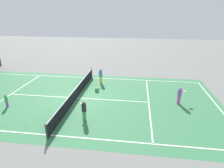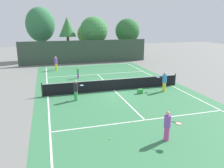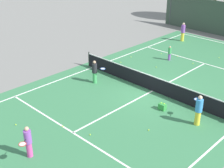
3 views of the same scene
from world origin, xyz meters
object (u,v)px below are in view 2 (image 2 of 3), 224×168
object	(u,v)px
tennis_ball_0	(77,76)
tennis_ball_7	(110,139)
ball_crate	(140,91)
player_2	(167,126)
tennis_ball_8	(66,77)
tennis_ball_1	(57,88)
tennis_ball_10	(54,84)
player_1	(76,90)
tennis_ball_4	(133,121)
player_4	(164,81)
player_3	(78,73)
tennis_ball_2	(161,101)
tennis_ball_5	(94,76)
tennis_ball_11	(96,71)
tennis_ball_12	(153,115)
tennis_ball_9	(83,82)
tennis_ball_6	(125,88)
tennis_ball_3	(83,87)
player_0	(56,63)

from	to	relation	value
tennis_ball_0	tennis_ball_7	distance (m)	14.25
ball_crate	tennis_ball_7	xyz separation A→B (m)	(-4.43, -6.53, -0.15)
player_2	tennis_ball_8	bearing A→B (deg)	103.94
tennis_ball_1	tennis_ball_10	size ratio (longest dim) A/B	1.00
tennis_ball_1	tennis_ball_8	distance (m)	3.85
player_1	tennis_ball_4	size ratio (longest dim) A/B	23.37
player_4	player_3	bearing A→B (deg)	133.79
tennis_ball_2	tennis_ball_5	world-z (taller)	same
player_4	tennis_ball_11	bearing A→B (deg)	111.05
player_2	tennis_ball_11	xyz separation A→B (m)	(0.17, 17.13, -0.76)
ball_crate	tennis_ball_0	world-z (taller)	ball_crate
player_3	tennis_ball_5	bearing A→B (deg)	18.92
player_3	tennis_ball_12	size ratio (longest dim) A/B	17.23
tennis_ball_7	player_1	bearing A→B (deg)	97.40
tennis_ball_0	tennis_ball_2	bearing A→B (deg)	-63.82
player_4	tennis_ball_11	distance (m)	10.44
tennis_ball_8	tennis_ball_9	world-z (taller)	same
tennis_ball_6	tennis_ball_1	bearing A→B (deg)	161.33
player_3	tennis_ball_3	world-z (taller)	player_3
tennis_ball_2	tennis_ball_9	world-z (taller)	same
tennis_ball_3	tennis_ball_6	bearing A→B (deg)	-21.59
tennis_ball_9	ball_crate	bearing A→B (deg)	-49.92
player_2	tennis_ball_11	distance (m)	17.15
tennis_ball_3	tennis_ball_8	bearing A→B (deg)	105.48
player_1	tennis_ball_8	bearing A→B (deg)	90.98
tennis_ball_1	tennis_ball_11	xyz separation A→B (m)	(4.90, 6.15, 0.00)
player_1	player_3	world-z (taller)	player_1
tennis_ball_8	tennis_ball_3	bearing A→B (deg)	-74.52
tennis_ball_2	tennis_ball_5	size ratio (longest dim) A/B	1.00
tennis_ball_8	tennis_ball_12	world-z (taller)	same
tennis_ball_9	tennis_ball_11	bearing A→B (deg)	64.53
player_3	tennis_ball_6	size ratio (longest dim) A/B	17.23
player_4	tennis_ball_7	xyz separation A→B (m)	(-6.60, -6.55, -0.83)
tennis_ball_2	tennis_ball_9	xyz separation A→B (m)	(-4.71, 6.87, 0.00)
tennis_ball_7	tennis_ball_8	size ratio (longest dim) A/B	1.00
player_2	tennis_ball_7	distance (m)	2.93
tennis_ball_0	tennis_ball_4	size ratio (longest dim) A/B	1.00
tennis_ball_2	tennis_ball_11	xyz separation A→B (m)	(-2.32, 11.89, 0.00)
player_1	tennis_ball_1	bearing A→B (deg)	107.71
player_0	player_1	distance (m)	11.71
player_4	tennis_ball_2	size ratio (longest dim) A/B	25.32
player_2	tennis_ball_6	xyz separation A→B (m)	(0.98, 9.06, -0.76)
tennis_ball_11	tennis_ball_8	bearing A→B (deg)	-147.30
player_1	player_2	world-z (taller)	player_1
tennis_ball_5	tennis_ball_1	bearing A→B (deg)	-138.41
ball_crate	tennis_ball_12	size ratio (longest dim) A/B	6.45
player_2	tennis_ball_3	bearing A→B (deg)	103.30
tennis_ball_5	ball_crate	bearing A→B (deg)	-71.65
player_0	tennis_ball_12	xyz separation A→B (m)	(5.07, -15.94, -0.83)
player_0	tennis_ball_4	size ratio (longest dim) A/B	25.50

